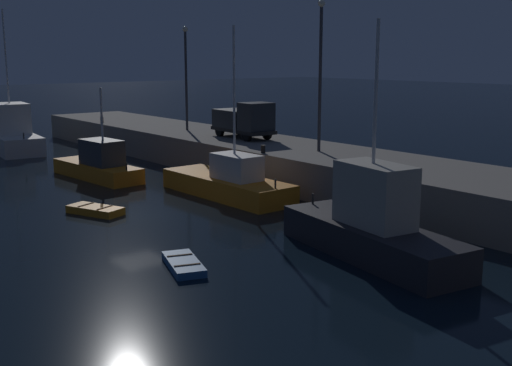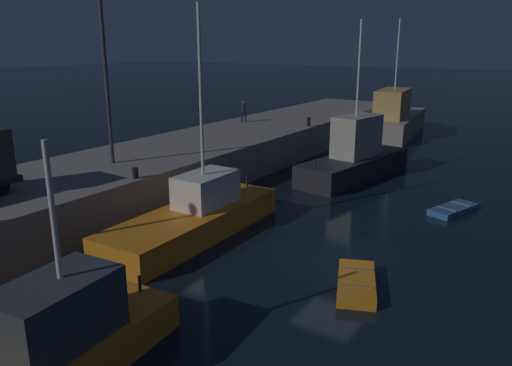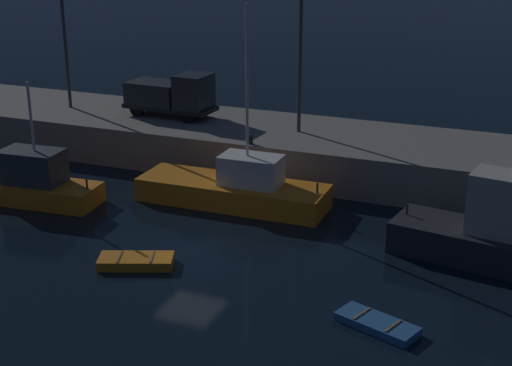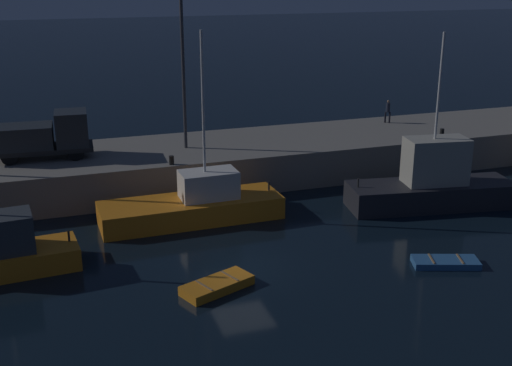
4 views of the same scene
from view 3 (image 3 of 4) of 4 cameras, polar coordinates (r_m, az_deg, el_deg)
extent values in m
plane|color=black|center=(31.48, -5.15, -5.65)|extent=(320.00, 320.00, 0.00)
cube|color=gray|center=(42.02, 2.76, 2.61)|extent=(69.69, 7.47, 2.25)
cube|color=#232328|center=(31.92, 18.59, -4.93)|extent=(9.53, 4.14, 1.37)
cylinder|color=#262626|center=(32.60, 11.56, -1.98)|extent=(0.10, 0.10, 0.50)
cube|color=orange|center=(39.17, -17.53, -0.54)|extent=(8.25, 2.99, 1.02)
cube|color=#33383D|center=(38.34, -16.85, 1.23)|extent=(3.18, 2.05, 1.67)
cylinder|color=silver|center=(37.54, -16.96, 4.90)|extent=(0.14, 0.14, 3.43)
cylinder|color=#262626|center=(36.97, -12.90, -0.04)|extent=(0.10, 0.10, 0.50)
cube|color=orange|center=(36.82, -1.80, -0.76)|extent=(9.53, 3.05, 1.17)
cube|color=silver|center=(36.03, -0.39, 1.00)|extent=(3.00, 1.79, 1.45)
cylinder|color=silver|center=(34.96, -0.70, 7.78)|extent=(0.14, 0.14, 7.22)
cylinder|color=#262626|center=(35.13, 4.75, -0.38)|extent=(0.10, 0.10, 0.50)
cube|color=#2D6099|center=(26.48, 9.30, -10.66)|extent=(3.12, 2.04, 0.30)
cube|color=olive|center=(26.12, 10.52, -10.76)|extent=(0.41, 1.00, 0.04)
cube|color=olive|center=(26.69, 8.15, -9.91)|extent=(0.41, 1.00, 0.04)
cube|color=orange|center=(30.85, -9.23, -5.97)|extent=(3.28, 2.29, 0.40)
cube|color=olive|center=(30.87, -10.47, -5.58)|extent=(0.50, 1.09, 0.04)
cube|color=olive|center=(30.65, -8.02, -5.63)|extent=(0.50, 1.09, 0.04)
cylinder|color=#38383D|center=(47.61, -14.47, 10.25)|extent=(0.20, 0.20, 7.81)
cylinder|color=#38383D|center=(40.52, 3.43, 10.02)|extent=(0.20, 0.20, 8.85)
cylinder|color=black|center=(44.77, -4.07, 5.73)|extent=(0.91, 0.33, 0.90)
cylinder|color=black|center=(43.28, -5.24, 5.22)|extent=(0.91, 0.33, 0.90)
cylinder|color=black|center=(46.59, -7.91, 6.15)|extent=(0.91, 0.33, 0.90)
cylinder|color=black|center=(45.16, -9.15, 5.66)|extent=(0.91, 0.33, 0.90)
cube|color=black|center=(44.89, -6.63, 5.85)|extent=(5.67, 2.44, 0.25)
cube|color=#23282D|center=(43.79, -4.82, 7.06)|extent=(1.90, 2.22, 1.97)
cube|color=#23282D|center=(45.25, -7.75, 6.92)|extent=(3.34, 2.30, 1.30)
cylinder|color=black|center=(39.01, -0.45, 3.39)|extent=(0.28, 0.28, 0.50)
camera|label=1|loc=(19.22, 75.62, -11.68)|focal=44.74mm
camera|label=2|loc=(35.39, -36.65, 7.38)|focal=34.91mm
camera|label=4|loc=(21.19, -67.33, 5.62)|focal=45.29mm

